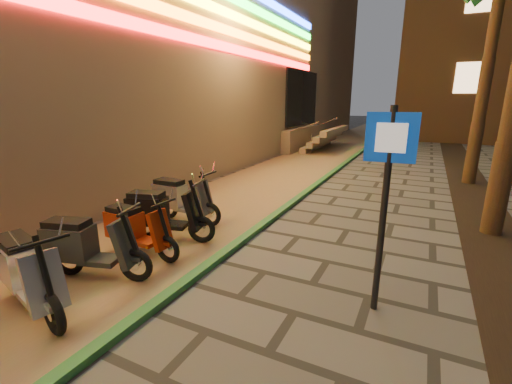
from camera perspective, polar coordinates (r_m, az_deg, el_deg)
The scene contains 9 objects.
parking_strip at distance 12.54m, azimuth 3.45°, elevation 2.55°, with size 3.40×60.00×0.01m, color #8C7251.
green_curb at distance 11.99m, azimuth 10.95°, elevation 1.92°, with size 0.18×60.00×0.10m, color #2A7035.
planting_strip at distance 7.01m, azimuth 36.52°, elevation -11.00°, with size 1.20×40.00×0.02m, color black.
pedestrian_sign at distance 4.49m, azimuth 20.90°, elevation 1.21°, with size 0.59×0.11×2.69m.
scooter_6 at distance 5.57m, azimuth -33.95°, elevation -10.97°, with size 1.76×0.85×1.24m.
scooter_7 at distance 6.03m, azimuth -26.56°, elevation -8.02°, with size 1.74×0.90×1.23m.
scooter_8 at distance 6.59m, azimuth -19.60°, elevation -5.77°, with size 1.60×0.56×1.13m.
scooter_9 at distance 7.09m, azimuth -15.66°, elevation -3.43°, with size 1.80×0.88×1.27m.
scooter_10 at distance 8.08m, azimuth -12.67°, elevation -1.03°, with size 1.76×0.62×1.25m.
Camera 1 is at (2.14, -1.28, 2.75)m, focal length 24.00 mm.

